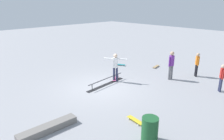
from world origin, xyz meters
TOP-DOWN VIEW (x-y plane):
  - ground_plane at (0.00, 0.00)m, footprint 60.00×60.00m
  - grind_rail at (-0.45, -0.08)m, footprint 2.90×0.50m
  - skate_ledge at (4.14, 1.82)m, footprint 2.23×0.48m
  - skater_main at (-1.23, -0.10)m, footprint 0.82×1.17m
  - skateboard_main at (-1.43, -0.25)m, footprint 0.79×0.58m
  - bystander_orange_shirt at (-5.53, 2.84)m, footprint 0.29×0.29m
  - bystander_red_shirt at (-4.13, 4.80)m, footprint 0.31×0.26m
  - bystander_purple_shirt at (-3.87, 2.00)m, footprint 0.39×0.27m
  - loose_skateboard_natural at (-5.32, -0.03)m, footprint 0.82×0.37m
  - loose_skateboard_teal at (-3.79, -2.17)m, footprint 0.53×0.81m
  - loose_skateboard_yellow at (1.36, 3.61)m, footprint 0.33×0.82m
  - trash_bin at (1.94, 4.70)m, footprint 0.56×0.56m

SIDE VIEW (x-z plane):
  - ground_plane at x=0.00m, z-range 0.00..0.00m
  - skateboard_main at x=-1.43m, z-range 0.03..0.12m
  - loose_skateboard_natural at x=-5.32m, z-range 0.03..0.12m
  - loose_skateboard_teal at x=-3.79m, z-range 0.03..0.12m
  - loose_skateboard_yellow at x=1.36m, z-range 0.03..0.12m
  - skate_ledge at x=4.14m, z-range 0.00..0.26m
  - grind_rail at x=-0.45m, z-range -0.03..0.36m
  - trash_bin at x=1.94m, z-range 0.00..0.88m
  - bystander_red_shirt at x=-4.13m, z-range 0.10..1.58m
  - bystander_orange_shirt at x=-5.53m, z-range 0.10..1.61m
  - skater_main at x=-1.23m, z-range 0.14..1.82m
  - bystander_purple_shirt at x=-3.87m, z-range 0.11..1.86m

